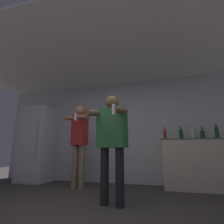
{
  "coord_description": "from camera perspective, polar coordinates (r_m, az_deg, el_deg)",
  "views": [
    {
      "loc": [
        0.91,
        -1.72,
        0.72
      ],
      "look_at": [
        0.17,
        0.83,
        1.34
      ],
      "focal_mm": 28.0,
      "sensor_mm": 36.0,
      "label": 1
    }
  ],
  "objects": [
    {
      "name": "wall_back",
      "position": [
        4.5,
        4.3,
        -6.06
      ],
      "size": [
        7.0,
        0.06,
        2.55
      ],
      "color": "#B2B7BC",
      "rests_on": "ground_plane"
    },
    {
      "name": "ceiling_slab",
      "position": [
        3.67,
        -0.58,
        17.2
      ],
      "size": [
        7.0,
        3.14,
        0.05
      ],
      "color": "silver",
      "rests_on": "wall_back"
    },
    {
      "name": "refrigerator",
      "position": [
        5.1,
        -22.91,
        -9.52
      ],
      "size": [
        0.76,
        0.76,
        1.91
      ],
      "color": "silver",
      "rests_on": "ground_plane"
    },
    {
      "name": "counter",
      "position": [
        4.1,
        25.23,
        -15.09
      ],
      "size": [
        1.27,
        0.61,
        1.0
      ],
      "color": "#BCB29E",
      "rests_on": "ground_plane"
    },
    {
      "name": "bottle_green_wine",
      "position": [
        4.14,
        24.92,
        -6.44
      ],
      "size": [
        0.07,
        0.07,
        0.31
      ],
      "color": "silver",
      "rests_on": "counter"
    },
    {
      "name": "bottle_tall_gin",
      "position": [
        4.1,
        16.91,
        -7.16
      ],
      "size": [
        0.06,
        0.06,
        0.29
      ],
      "color": "maroon",
      "rests_on": "counter"
    },
    {
      "name": "bottle_clear_vodka",
      "position": [
        4.24,
        31.03,
        -5.81
      ],
      "size": [
        0.08,
        0.08,
        0.32
      ],
      "color": "#194723",
      "rests_on": "counter"
    },
    {
      "name": "bottle_dark_rum",
      "position": [
        4.17,
        27.48,
        -6.58
      ],
      "size": [
        0.09,
        0.09,
        0.28
      ],
      "color": "#194723",
      "rests_on": "counter"
    },
    {
      "name": "bottle_red_label",
      "position": [
        4.11,
        21.63,
        -6.79
      ],
      "size": [
        0.08,
        0.08,
        0.29
      ],
      "color": "#194723",
      "rests_on": "counter"
    },
    {
      "name": "person_woman_foreground",
      "position": [
        2.65,
        -0.12,
        -7.96
      ],
      "size": [
        0.58,
        0.56,
        1.6
      ],
      "color": "black",
      "rests_on": "ground_plane"
    },
    {
      "name": "person_man_side",
      "position": [
        3.9,
        -10.7,
        -8.9
      ],
      "size": [
        0.46,
        0.52,
        1.76
      ],
      "color": "#75664C",
      "rests_on": "ground_plane"
    }
  ]
}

